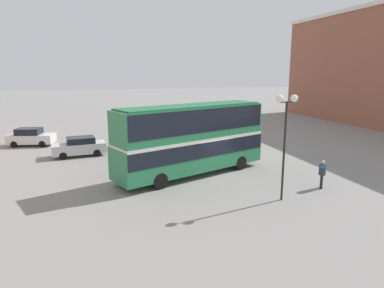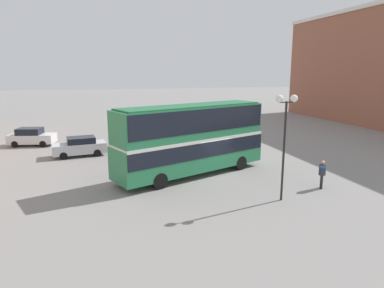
# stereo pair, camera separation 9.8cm
# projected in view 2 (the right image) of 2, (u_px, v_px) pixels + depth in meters

# --- Properties ---
(ground_plane) EXTENTS (240.00, 240.00, 0.00)m
(ground_plane) POSITION_uv_depth(u_px,v_px,m) (215.00, 175.00, 23.50)
(ground_plane) COLOR gray
(double_decker_bus) EXTENTS (11.16, 6.41, 4.79)m
(double_decker_bus) POSITION_uv_depth(u_px,v_px,m) (192.00, 136.00, 22.93)
(double_decker_bus) COLOR #287A4C
(double_decker_bus) RESTS_ON ground_plane
(pedestrian_foreground) EXTENTS (0.60, 0.60, 1.74)m
(pedestrian_foreground) POSITION_uv_depth(u_px,v_px,m) (322.00, 171.00, 20.55)
(pedestrian_foreground) COLOR #232328
(pedestrian_foreground) RESTS_ON ground_plane
(parked_car_kerb_near) EXTENTS (4.42, 2.65, 1.69)m
(parked_car_kerb_near) POSITION_uv_depth(u_px,v_px,m) (32.00, 137.00, 32.60)
(parked_car_kerb_near) COLOR silver
(parked_car_kerb_near) RESTS_ON ground_plane
(parked_car_kerb_far) EXTENTS (4.47, 2.35, 1.59)m
(parked_car_kerb_far) POSITION_uv_depth(u_px,v_px,m) (80.00, 146.00, 28.60)
(parked_car_kerb_far) COLOR silver
(parked_car_kerb_far) RESTS_ON ground_plane
(street_lamp_twin_globe) EXTENTS (1.24, 0.40, 5.77)m
(street_lamp_twin_globe) POSITION_uv_depth(u_px,v_px,m) (286.00, 119.00, 17.95)
(street_lamp_twin_globe) COLOR black
(street_lamp_twin_globe) RESTS_ON ground_plane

